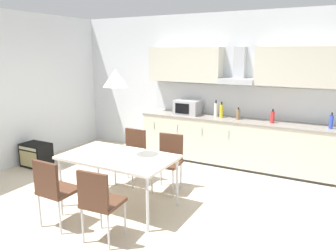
{
  "coord_description": "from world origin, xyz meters",
  "views": [
    {
      "loc": [
        2.49,
        -3.55,
        2.1
      ],
      "look_at": [
        0.2,
        0.71,
        1.0
      ],
      "focal_mm": 35.0,
      "sensor_mm": 36.0,
      "label": 1
    }
  ],
  "objects_px": {
    "chair_far_left": "(132,151)",
    "chair_near_right": "(99,199)",
    "bottle_white": "(216,110)",
    "bottle_yellow": "(221,111)",
    "bottle_red": "(273,117)",
    "dining_table": "(118,159)",
    "pendant_lamp": "(115,78)",
    "bottle_blue": "(331,122)",
    "chair_far_right": "(169,157)",
    "chair_near_left": "(53,187)",
    "microwave": "(188,107)",
    "guitar_amp": "(36,155)",
    "bottle_brown": "(238,114)"
  },
  "relations": [
    {
      "from": "microwave",
      "to": "bottle_yellow",
      "type": "bearing_deg",
      "value": 1.01
    },
    {
      "from": "bottle_brown",
      "to": "chair_far_right",
      "type": "distance_m",
      "value": 1.74
    },
    {
      "from": "microwave",
      "to": "chair_near_right",
      "type": "relative_size",
      "value": 0.55
    },
    {
      "from": "chair_near_left",
      "to": "chair_near_right",
      "type": "distance_m",
      "value": 0.69
    },
    {
      "from": "chair_near_right",
      "to": "pendant_lamp",
      "type": "height_order",
      "value": "pendant_lamp"
    },
    {
      "from": "pendant_lamp",
      "to": "bottle_brown",
      "type": "bearing_deg",
      "value": 68.71
    },
    {
      "from": "chair_far_left",
      "to": "pendant_lamp",
      "type": "height_order",
      "value": "pendant_lamp"
    },
    {
      "from": "bottle_brown",
      "to": "chair_far_left",
      "type": "xyz_separation_m",
      "value": [
        -1.27,
        -1.57,
        -0.45
      ]
    },
    {
      "from": "chair_far_right",
      "to": "chair_near_right",
      "type": "height_order",
      "value": "same"
    },
    {
      "from": "bottle_brown",
      "to": "bottle_red",
      "type": "distance_m",
      "value": 0.61
    },
    {
      "from": "bottle_brown",
      "to": "pendant_lamp",
      "type": "height_order",
      "value": "pendant_lamp"
    },
    {
      "from": "bottle_brown",
      "to": "chair_far_right",
      "type": "relative_size",
      "value": 0.26
    },
    {
      "from": "bottle_white",
      "to": "pendant_lamp",
      "type": "distance_m",
      "value": 2.6
    },
    {
      "from": "bottle_blue",
      "to": "chair_far_right",
      "type": "bearing_deg",
      "value": -144.11
    },
    {
      "from": "chair_near_left",
      "to": "bottle_brown",
      "type": "bearing_deg",
      "value": 68.41
    },
    {
      "from": "bottle_blue",
      "to": "chair_far_left",
      "type": "bearing_deg",
      "value": -151.18
    },
    {
      "from": "chair_far_right",
      "to": "dining_table",
      "type": "bearing_deg",
      "value": -111.91
    },
    {
      "from": "bottle_blue",
      "to": "chair_near_left",
      "type": "distance_m",
      "value": 4.28
    },
    {
      "from": "bottle_white",
      "to": "bottle_yellow",
      "type": "height_order",
      "value": "bottle_white"
    },
    {
      "from": "chair_near_left",
      "to": "chair_far_right",
      "type": "xyz_separation_m",
      "value": [
        0.67,
        1.65,
        0.0
      ]
    },
    {
      "from": "bottle_yellow",
      "to": "bottle_red",
      "type": "height_order",
      "value": "bottle_yellow"
    },
    {
      "from": "bottle_brown",
      "to": "bottle_white",
      "type": "distance_m",
      "value": 0.45
    },
    {
      "from": "chair_far_right",
      "to": "pendant_lamp",
      "type": "height_order",
      "value": "pendant_lamp"
    },
    {
      "from": "bottle_red",
      "to": "chair_far_right",
      "type": "relative_size",
      "value": 0.28
    },
    {
      "from": "bottle_brown",
      "to": "bottle_white",
      "type": "height_order",
      "value": "bottle_white"
    },
    {
      "from": "bottle_brown",
      "to": "dining_table",
      "type": "height_order",
      "value": "bottle_brown"
    },
    {
      "from": "dining_table",
      "to": "guitar_amp",
      "type": "bearing_deg",
      "value": 165.88
    },
    {
      "from": "microwave",
      "to": "pendant_lamp",
      "type": "distance_m",
      "value": 2.52
    },
    {
      "from": "bottle_red",
      "to": "chair_near_left",
      "type": "relative_size",
      "value": 0.28
    },
    {
      "from": "bottle_white",
      "to": "bottle_yellow",
      "type": "distance_m",
      "value": 0.12
    },
    {
      "from": "microwave",
      "to": "guitar_amp",
      "type": "distance_m",
      "value": 3.01
    },
    {
      "from": "dining_table",
      "to": "pendant_lamp",
      "type": "distance_m",
      "value": 1.08
    },
    {
      "from": "microwave",
      "to": "bottle_white",
      "type": "relative_size",
      "value": 1.52
    },
    {
      "from": "chair_near_right",
      "to": "pendant_lamp",
      "type": "relative_size",
      "value": 2.72
    },
    {
      "from": "bottle_brown",
      "to": "bottle_white",
      "type": "bearing_deg",
      "value": 174.37
    },
    {
      "from": "guitar_amp",
      "to": "pendant_lamp",
      "type": "relative_size",
      "value": 1.62
    },
    {
      "from": "bottle_red",
      "to": "dining_table",
      "type": "distance_m",
      "value": 2.85
    },
    {
      "from": "bottle_red",
      "to": "chair_far_right",
      "type": "height_order",
      "value": "bottle_red"
    },
    {
      "from": "bottle_white",
      "to": "dining_table",
      "type": "distance_m",
      "value": 2.51
    },
    {
      "from": "bottle_brown",
      "to": "bottle_red",
      "type": "bearing_deg",
      "value": -1.79
    },
    {
      "from": "bottle_blue",
      "to": "pendant_lamp",
      "type": "bearing_deg",
      "value": -136.13
    },
    {
      "from": "bottle_yellow",
      "to": "chair_near_left",
      "type": "bearing_deg",
      "value": -106.3
    },
    {
      "from": "chair_near_left",
      "to": "chair_far_left",
      "type": "bearing_deg",
      "value": 89.9
    },
    {
      "from": "bottle_brown",
      "to": "chair_far_right",
      "type": "bearing_deg",
      "value": -110.96
    },
    {
      "from": "chair_far_left",
      "to": "chair_near_right",
      "type": "xyz_separation_m",
      "value": [
        0.69,
        -1.65,
        0.0
      ]
    },
    {
      "from": "bottle_yellow",
      "to": "bottle_red",
      "type": "xyz_separation_m",
      "value": [
        0.94,
        -0.04,
        -0.02
      ]
    },
    {
      "from": "bottle_white",
      "to": "pendant_lamp",
      "type": "xyz_separation_m",
      "value": [
        -0.49,
        -2.44,
        0.75
      ]
    },
    {
      "from": "microwave",
      "to": "bottle_red",
      "type": "height_order",
      "value": "microwave"
    },
    {
      "from": "chair_far_right",
      "to": "guitar_amp",
      "type": "distance_m",
      "value": 2.71
    },
    {
      "from": "bottle_brown",
      "to": "bottle_white",
      "type": "relative_size",
      "value": 0.71
    }
  ]
}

